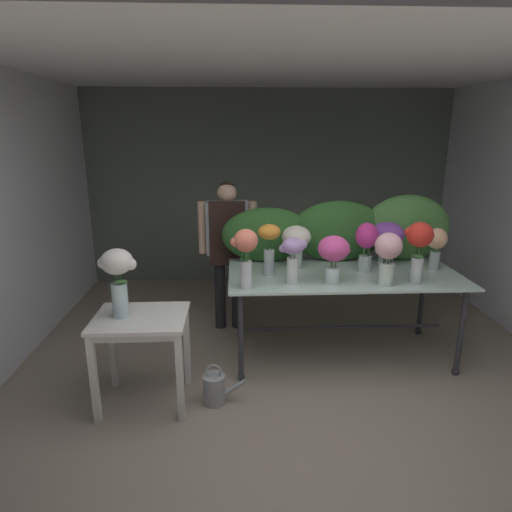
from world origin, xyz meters
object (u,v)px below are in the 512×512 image
(vase_peach_ranunculus, at_px, (436,244))
(watering_can, at_px, (215,388))
(vase_blush_tulips, at_px, (388,253))
(vase_scarlet_carnations, at_px, (419,244))
(vase_fuchsia_hydrangea, at_px, (334,253))
(vase_lilac_anemones, at_px, (293,255))
(vase_violet_freesia, at_px, (387,238))
(vase_coral_roses, at_px, (245,251))
(vase_ivory_dahlias, at_px, (296,241))
(side_table_white, at_px, (141,329))
(display_table_glass, at_px, (343,284))
(vase_white_roses_tall, at_px, (118,274))
(florist, at_px, (228,240))
(vase_sunset_lilies, at_px, (269,243))
(vase_magenta_stock, at_px, (367,242))

(vase_peach_ranunculus, bearing_deg, watering_can, -159.22)
(vase_blush_tulips, distance_m, vase_scarlet_carnations, 0.29)
(vase_fuchsia_hydrangea, distance_m, vase_scarlet_carnations, 0.73)
(vase_blush_tulips, height_order, vase_lilac_anemones, vase_blush_tulips)
(vase_fuchsia_hydrangea, height_order, vase_violet_freesia, vase_violet_freesia)
(vase_fuchsia_hydrangea, distance_m, vase_blush_tulips, 0.45)
(vase_coral_roses, relative_size, vase_ivory_dahlias, 1.23)
(side_table_white, xyz_separation_m, vase_blush_tulips, (2.02, 0.35, 0.48))
(vase_ivory_dahlias, bearing_deg, display_table_glass, -20.49)
(display_table_glass, relative_size, vase_violet_freesia, 4.97)
(vase_white_roses_tall, bearing_deg, florist, 60.17)
(vase_fuchsia_hydrangea, height_order, vase_coral_roses, vase_coral_roses)
(vase_blush_tulips, height_order, vase_ivory_dahlias, vase_blush_tulips)
(vase_sunset_lilies, relative_size, vase_scarlet_carnations, 0.88)
(vase_scarlet_carnations, distance_m, watering_can, 2.09)
(side_table_white, height_order, vase_ivory_dahlias, vase_ivory_dahlias)
(vase_peach_ranunculus, bearing_deg, vase_lilac_anemones, -166.59)
(vase_sunset_lilies, xyz_separation_m, vase_blush_tulips, (0.98, -0.32, -0.02))
(florist, bearing_deg, vase_magenta_stock, -26.95)
(vase_sunset_lilies, height_order, vase_white_roses_tall, vase_sunset_lilies)
(florist, height_order, vase_violet_freesia, florist)
(florist, distance_m, vase_lilac_anemones, 1.14)
(vase_white_roses_tall, relative_size, watering_can, 1.52)
(display_table_glass, bearing_deg, watering_can, -148.05)
(side_table_white, relative_size, florist, 0.46)
(florist, bearing_deg, vase_violet_freesia, -17.13)
(watering_can, bearing_deg, vase_magenta_stock, 28.78)
(vase_white_roses_tall, bearing_deg, vase_fuchsia_hydrangea, 13.34)
(watering_can, bearing_deg, vase_sunset_lilies, 55.41)
(vase_blush_tulips, bearing_deg, vase_violet_freesia, 71.82)
(vase_violet_freesia, height_order, vase_ivory_dahlias, vase_violet_freesia)
(vase_sunset_lilies, height_order, vase_magenta_stock, vase_sunset_lilies)
(vase_sunset_lilies, distance_m, vase_coral_roses, 0.41)
(vase_scarlet_carnations, bearing_deg, florist, 148.64)
(vase_sunset_lilies, bearing_deg, vase_fuchsia_hydrangea, -25.87)
(florist, xyz_separation_m, vase_ivory_dahlias, (0.66, -0.53, 0.12))
(side_table_white, xyz_separation_m, vase_ivory_dahlias, (1.31, 0.86, 0.48))
(vase_violet_freesia, distance_m, vase_ivory_dahlias, 0.90)
(vase_sunset_lilies, bearing_deg, vase_coral_roses, -122.53)
(vase_sunset_lilies, height_order, vase_coral_roses, vase_coral_roses)
(florist, height_order, vase_ivory_dahlias, florist)
(vase_sunset_lilies, xyz_separation_m, vase_magenta_stock, (0.91, 0.06, -0.02))
(vase_ivory_dahlias, bearing_deg, vase_fuchsia_hydrangea, -60.02)
(vase_sunset_lilies, bearing_deg, florist, 118.21)
(display_table_glass, xyz_separation_m, side_table_white, (-1.74, -0.70, -0.09))
(vase_violet_freesia, xyz_separation_m, watering_can, (-1.65, -0.95, -1.00))
(vase_white_roses_tall, bearing_deg, vase_blush_tulips, 9.10)
(display_table_glass, height_order, vase_coral_roses, vase_coral_roses)
(display_table_glass, xyz_separation_m, vase_lilac_anemones, (-0.52, -0.29, 0.37))
(side_table_white, bearing_deg, vase_scarlet_carnations, 9.52)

